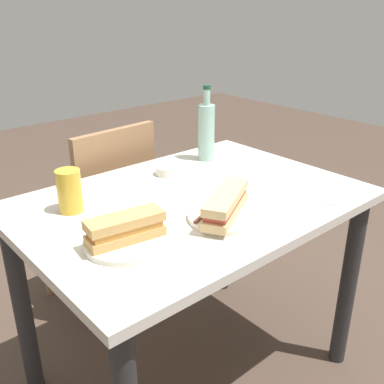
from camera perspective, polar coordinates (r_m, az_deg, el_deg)
The scene contains 13 objects.
ground_plane at distance 1.85m, azimuth -0.00°, elevation -21.87°, with size 8.00×8.00×0.00m, color #47382D.
dining_table at distance 1.48m, azimuth -0.00°, elevation -4.99°, with size 1.08×0.77×0.73m.
chair_far at distance 1.97m, azimuth -10.98°, elevation -1.94°, with size 0.43×0.43×0.85m.
plate_near at distance 1.30m, azimuth 4.29°, elevation -3.10°, with size 0.22×0.22×0.01m, color silver.
baguette_sandwich_near at distance 1.28m, azimuth 4.35°, elevation -1.43°, with size 0.26×0.19×0.07m.
knife_near at distance 1.29m, azimuth 1.98°, elevation -2.56°, with size 0.17×0.08×0.01m.
plate_far at distance 1.17m, azimuth -8.39°, elevation -6.33°, with size 0.22×0.22×0.01m, color silver.
baguette_sandwich_far at distance 1.15m, azimuth -8.51°, elevation -4.53°, with size 0.21×0.10×0.07m.
knife_far at distance 1.20m, azimuth -9.83°, elevation -5.08°, with size 0.18×0.03×0.01m.
water_bottle at distance 1.75m, azimuth 1.84°, elevation 7.81°, with size 0.06×0.06×0.29m.
beer_glass at distance 1.36m, azimuth -15.35°, elevation 0.13°, with size 0.07×0.07×0.13m, color gold.
olive_bowl at distance 1.62m, azimuth -3.24°, elevation 2.77°, with size 0.08×0.08×0.03m, color silver.
paper_napkin at distance 1.52m, azimuth 16.76°, elevation -0.20°, with size 0.14×0.14×0.00m, color white.
Camera 1 is at (-0.86, -0.99, 1.31)m, focal length 41.84 mm.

